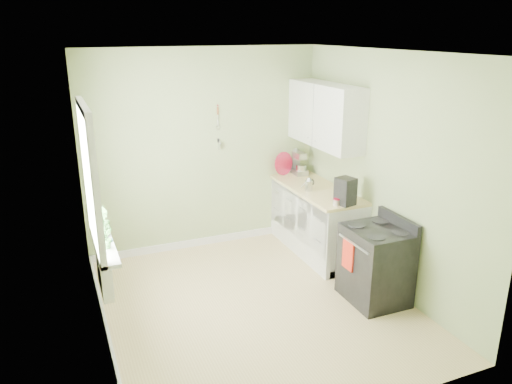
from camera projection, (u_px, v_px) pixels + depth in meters
name	position (u px, v px, depth m)	size (l,w,h in m)	color
floor	(256.00, 306.00, 5.51)	(3.20, 3.60, 0.02)	tan
ceiling	(256.00, 51.00, 4.66)	(3.20, 3.60, 0.02)	white
wall_back	(204.00, 151.00, 6.68)	(3.20, 0.02, 2.70)	#AABC80
wall_left	(92.00, 210.00, 4.50)	(0.02, 3.60, 2.70)	#AABC80
wall_right	(386.00, 172.00, 5.68)	(0.02, 3.60, 2.70)	#AABC80
base_cabinets	(316.00, 221.00, 6.73)	(0.60, 1.60, 0.87)	white
countertop	(317.00, 189.00, 6.58)	(0.64, 1.60, 0.04)	#F2DA94
upper_cabinets	(325.00, 115.00, 6.42)	(0.35, 1.40, 0.80)	white
window	(89.00, 180.00, 4.71)	(0.06, 1.14, 1.44)	white
window_sill	(104.00, 244.00, 4.95)	(0.18, 1.14, 0.04)	white
radiator	(105.00, 276.00, 4.99)	(0.12, 0.50, 0.35)	white
wall_utensils	(218.00, 134.00, 6.66)	(0.02, 0.14, 0.58)	#F2DA94
stove	(376.00, 264.00, 5.51)	(0.62, 0.69, 0.97)	black
stand_mixer	(299.00, 164.00, 7.16)	(0.19, 0.31, 0.36)	#B2B2B7
kettle	(309.00, 184.00, 6.43)	(0.17, 0.10, 0.17)	silver
coffee_maker	(345.00, 192.00, 5.91)	(0.23, 0.25, 0.33)	black
red_tray	(284.00, 164.00, 7.10)	(0.34, 0.34, 0.02)	#A6102B
jar	(336.00, 202.00, 5.90)	(0.08, 0.08, 0.09)	beige
plant_a	(106.00, 233.00, 4.74)	(0.16, 0.11, 0.31)	#356B2A
plant_b	(102.00, 223.00, 5.03)	(0.16, 0.13, 0.29)	#356B2A
plant_c	(101.00, 219.00, 5.11)	(0.17, 0.17, 0.30)	#356B2A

